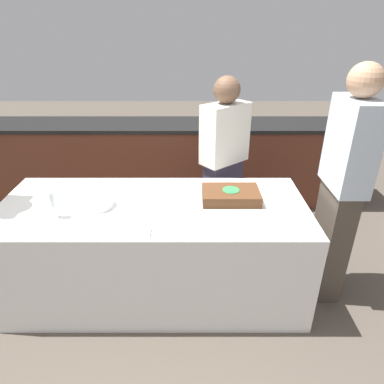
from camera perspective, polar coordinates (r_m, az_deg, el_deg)
ground_plane at (r=2.87m, az=-5.79°, el=-15.44°), size 14.00×14.00×0.00m
back_counter at (r=3.93m, az=-4.07°, el=4.92°), size 4.40×0.58×0.92m
dining_table at (r=2.63m, az=-6.17°, el=-9.33°), size 2.18×0.91×0.76m
cake at (r=2.47m, az=6.50°, el=-0.55°), size 0.45×0.31×0.08m
plate_stack at (r=2.46m, az=-15.33°, el=-1.66°), size 0.21×0.21×0.07m
wine_glass at (r=2.38m, az=-22.14°, el=-1.34°), size 0.06×0.06×0.18m
side_plate_near_cake at (r=2.74m, az=6.98°, el=1.43°), size 0.19×0.19×0.00m
utensil_pile at (r=2.12m, az=-9.14°, el=-6.61°), size 0.16×0.09×0.02m
person_cutting_cake at (r=3.02m, az=5.34°, el=4.75°), size 0.44×0.41×1.53m
person_seated_right at (r=2.57m, az=23.73°, el=0.63°), size 0.21×0.41×1.71m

